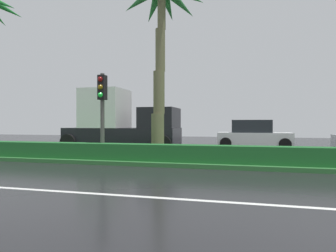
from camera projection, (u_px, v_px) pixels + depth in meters
name	position (u px, v px, depth m)	size (l,w,h in m)	color
ground_plane	(293.00, 162.00, 11.91)	(90.00, 42.00, 0.10)	black
median_strip	(298.00, 162.00, 10.94)	(85.50, 4.00, 0.15)	#2D6B33
median_hedge	(305.00, 156.00, 9.59)	(76.50, 0.70, 0.60)	#1E6028
palm_tree_mid_left	(161.00, 12.00, 12.40)	(3.77, 3.73, 7.61)	#676543
traffic_signal_median_left	(102.00, 100.00, 11.61)	(0.28, 0.43, 3.32)	#4C4C47
box_truck_lead	(121.00, 123.00, 16.85)	(6.40, 2.64, 3.46)	black
car_in_traffic_leading	(253.00, 135.00, 18.05)	(4.30, 2.02, 1.72)	white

